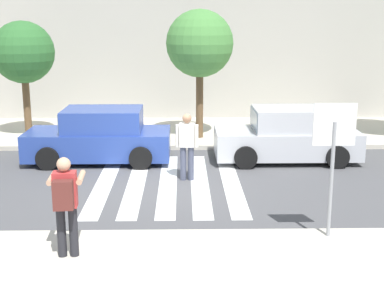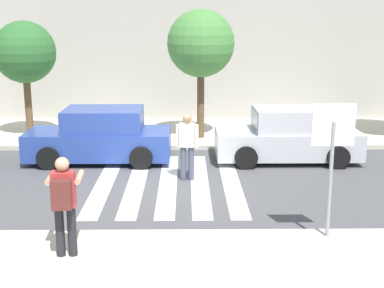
# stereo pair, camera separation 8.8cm
# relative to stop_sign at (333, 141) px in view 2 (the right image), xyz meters

# --- Properties ---
(ground_plane) EXTENTS (120.00, 120.00, 0.00)m
(ground_plane) POSITION_rel_stop_sign_xyz_m (-3.06, 3.53, -1.94)
(ground_plane) COLOR #4C4C4F
(sidewalk_far) EXTENTS (60.00, 4.80, 0.14)m
(sidewalk_far) POSITION_rel_stop_sign_xyz_m (-3.06, 9.53, -1.87)
(sidewalk_far) COLOR beige
(sidewalk_far) RESTS_ON ground
(building_facade_far) EXTENTS (56.00, 4.00, 7.61)m
(building_facade_far) POSITION_rel_stop_sign_xyz_m (-3.06, 13.93, 1.86)
(building_facade_far) COLOR #ADA89E
(building_facade_far) RESTS_ON ground
(crosswalk_stripe_0) EXTENTS (0.44, 5.20, 0.01)m
(crosswalk_stripe_0) POSITION_rel_stop_sign_xyz_m (-4.66, 3.73, -1.94)
(crosswalk_stripe_0) COLOR silver
(crosswalk_stripe_0) RESTS_ON ground
(crosswalk_stripe_1) EXTENTS (0.44, 5.20, 0.01)m
(crosswalk_stripe_1) POSITION_rel_stop_sign_xyz_m (-3.86, 3.73, -1.94)
(crosswalk_stripe_1) COLOR silver
(crosswalk_stripe_1) RESTS_ON ground
(crosswalk_stripe_2) EXTENTS (0.44, 5.20, 0.01)m
(crosswalk_stripe_2) POSITION_rel_stop_sign_xyz_m (-3.06, 3.73, -1.94)
(crosswalk_stripe_2) COLOR silver
(crosswalk_stripe_2) RESTS_ON ground
(crosswalk_stripe_3) EXTENTS (0.44, 5.20, 0.01)m
(crosswalk_stripe_3) POSITION_rel_stop_sign_xyz_m (-2.26, 3.73, -1.94)
(crosswalk_stripe_3) COLOR silver
(crosswalk_stripe_3) RESTS_ON ground
(crosswalk_stripe_4) EXTENTS (0.44, 5.20, 0.01)m
(crosswalk_stripe_4) POSITION_rel_stop_sign_xyz_m (-1.46, 3.73, -1.94)
(crosswalk_stripe_4) COLOR silver
(crosswalk_stripe_4) RESTS_ON ground
(stop_sign) EXTENTS (0.76, 0.08, 2.48)m
(stop_sign) POSITION_rel_stop_sign_xyz_m (0.00, 0.00, 0.00)
(stop_sign) COLOR gray
(stop_sign) RESTS_ON sidewalk_near
(photographer_with_backpack) EXTENTS (0.62, 0.87, 1.72)m
(photographer_with_backpack) POSITION_rel_stop_sign_xyz_m (-4.63, -0.81, -0.78)
(photographer_with_backpack) COLOR #232328
(photographer_with_backpack) RESTS_ON sidewalk_near
(pedestrian_crossing) EXTENTS (0.58, 0.26, 1.72)m
(pedestrian_crossing) POSITION_rel_stop_sign_xyz_m (-2.58, 3.97, -0.97)
(pedestrian_crossing) COLOR #474C60
(pedestrian_crossing) RESTS_ON ground
(parked_car_blue) EXTENTS (4.10, 1.92, 1.55)m
(parked_car_blue) POSITION_rel_stop_sign_xyz_m (-5.07, 5.83, -1.22)
(parked_car_blue) COLOR #284293
(parked_car_blue) RESTS_ON ground
(parked_car_silver) EXTENTS (4.10, 1.92, 1.55)m
(parked_car_silver) POSITION_rel_stop_sign_xyz_m (0.36, 5.83, -1.22)
(parked_car_silver) COLOR #B7BABF
(parked_car_silver) RESTS_ON ground
(street_tree_west) EXTENTS (2.05, 2.05, 3.84)m
(street_tree_west) POSITION_rel_stop_sign_xyz_m (-7.93, 8.69, 0.99)
(street_tree_west) COLOR brown
(street_tree_west) RESTS_ON sidewalk_far
(street_tree_center) EXTENTS (2.19, 2.19, 4.21)m
(street_tree_center) POSITION_rel_stop_sign_xyz_m (-2.12, 8.35, 1.28)
(street_tree_center) COLOR brown
(street_tree_center) RESTS_ON sidewalk_far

